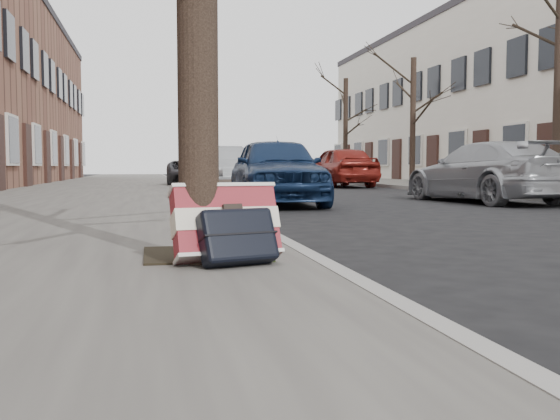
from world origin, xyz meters
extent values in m
plane|color=black|center=(0.00, 0.00, 0.00)|extent=(120.00, 120.00, 0.00)
cube|color=slate|center=(-3.70, 15.00, 0.06)|extent=(5.00, 70.00, 0.12)
cube|color=gray|center=(7.80, 15.00, 0.06)|extent=(4.00, 70.00, 0.12)
cube|color=black|center=(-2.00, 1.20, 0.13)|extent=(0.85, 0.85, 0.02)
cube|color=maroon|center=(-1.90, 0.80, 0.38)|extent=(0.71, 0.46, 0.52)
cube|color=black|center=(-1.84, 0.65, 0.31)|extent=(0.55, 0.41, 0.38)
imported|color=#112344|center=(0.07, 8.74, 0.67)|extent=(1.78, 4.03, 1.35)
imported|color=#9A9DA1|center=(-0.32, 14.91, 0.68)|extent=(2.18, 4.30, 1.35)
imported|color=#35353A|center=(-0.30, 19.73, 0.70)|extent=(3.21, 5.38, 1.40)
imported|color=#999BA0|center=(4.52, 8.60, 0.63)|extent=(2.18, 4.47, 1.25)
imported|color=maroon|center=(4.55, 18.85, 0.74)|extent=(1.93, 4.43, 1.48)
cylinder|color=black|center=(7.20, 10.06, 2.70)|extent=(0.20, 0.20, 5.16)
cylinder|color=black|center=(7.20, 18.38, 2.43)|extent=(0.21, 0.21, 4.61)
cylinder|color=black|center=(7.20, 26.39, 2.60)|extent=(0.23, 0.23, 4.95)
camera|label=1|loc=(-2.39, -3.23, 0.75)|focal=40.00mm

